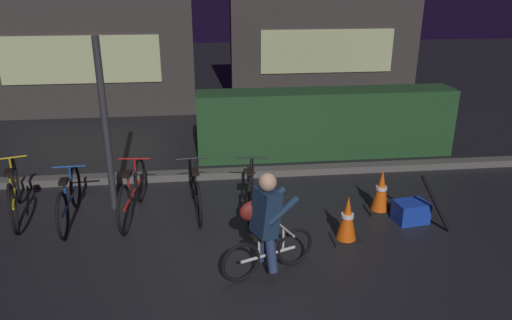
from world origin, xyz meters
The scene contains 16 objects.
ground_plane centered at (0.00, 0.00, 0.00)m, with size 40.00×40.00×0.00m, color black.
sidewalk_curb centered at (0.00, 2.20, 0.06)m, with size 12.00×0.24×0.12m, color #56544F.
hedge_row centered at (1.80, 3.10, 0.63)m, with size 4.80×0.70×1.26m, color #214723.
storefront_left centered at (-3.25, 6.50, 2.38)m, with size 5.21×0.54×4.78m.
storefront_right centered at (2.78, 7.20, 1.99)m, with size 4.95×0.54×3.99m.
street_post centered at (-1.84, 1.20, 1.25)m, with size 0.10×0.10×2.49m, color #2D2D33.
parked_bike_leftmost centered at (-3.18, 1.10, 0.36)m, with size 0.58×1.68×0.80m.
parked_bike_left_mid centered at (-2.37, 0.85, 0.33)m, with size 0.46×1.58×0.73m.
parked_bike_center_left centered at (-1.52, 0.93, 0.35)m, with size 0.46×1.68×0.77m.
parked_bike_center_right centered at (-0.64, 1.00, 0.33)m, with size 0.46×1.57×0.72m.
parked_bike_right_mid centered at (0.16, 0.91, 0.33)m, with size 0.46×1.58×0.73m.
traffic_cone_near centered at (1.30, -0.10, 0.30)m, with size 0.36×0.36×0.63m.
traffic_cone_far centered at (2.02, 0.66, 0.31)m, with size 0.36×0.36×0.65m.
blue_crate centered at (2.34, 0.30, 0.15)m, with size 0.44×0.32×0.30m, color #193DB7.
cyclist centered at (0.16, -0.70, 0.63)m, with size 1.12×0.53×1.25m.
closed_umbrella centered at (2.55, 0.05, 0.38)m, with size 0.05×0.05×0.85m, color black.
Camera 1 is at (-0.49, -5.46, 3.23)m, focal length 34.04 mm.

